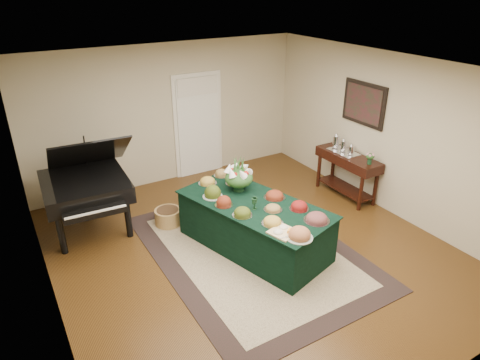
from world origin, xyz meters
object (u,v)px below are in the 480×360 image
buffet_table (254,225)px  floral_centerpiece (239,175)px  grand_piano (86,186)px  mahogany_sideboard (348,164)px

buffet_table → floral_centerpiece: 0.80m
grand_piano → mahogany_sideboard: 4.58m
floral_centerpiece → grand_piano: size_ratio=0.28×
buffet_table → grand_piano: size_ratio=1.58×
buffet_table → grand_piano: bearing=137.7°
buffet_table → floral_centerpiece: bearing=87.4°
floral_centerpiece → mahogany_sideboard: (2.39, 0.10, -0.39)m
mahogany_sideboard → floral_centerpiece: bearing=-177.6°
floral_centerpiece → mahogany_sideboard: size_ratio=0.34×
floral_centerpiece → buffet_table: bearing=-92.6°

